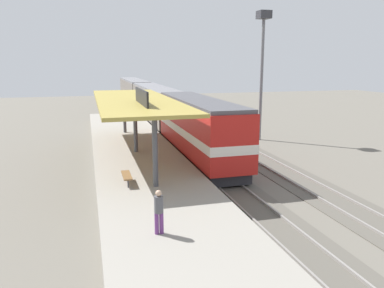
{
  "coord_description": "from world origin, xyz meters",
  "views": [
    {
      "loc": [
        -7.76,
        -26.43,
        7.17
      ],
      "look_at": [
        -1.38,
        -3.42,
        2.0
      ],
      "focal_mm": 35.2,
      "sensor_mm": 36.0,
      "label": 1
    }
  ],
  "objects_px": {
    "passenger_carriage_rear": "(134,92)",
    "light_mast": "(263,49)",
    "passenger_carriage_front": "(156,104)",
    "person_waiting": "(159,210)",
    "platform_bench": "(127,176)",
    "locomotive": "(198,129)"
  },
  "relations": [
    {
      "from": "passenger_carriage_rear",
      "to": "light_mast",
      "type": "height_order",
      "value": "light_mast"
    },
    {
      "from": "passenger_carriage_front",
      "to": "person_waiting",
      "type": "height_order",
      "value": "passenger_carriage_front"
    },
    {
      "from": "platform_bench",
      "to": "person_waiting",
      "type": "relative_size",
      "value": 0.99
    },
    {
      "from": "passenger_carriage_front",
      "to": "passenger_carriage_rear",
      "type": "relative_size",
      "value": 1.0
    },
    {
      "from": "platform_bench",
      "to": "locomotive",
      "type": "xyz_separation_m",
      "value": [
        6.0,
        6.95,
        1.07
      ]
    },
    {
      "from": "passenger_carriage_front",
      "to": "passenger_carriage_rear",
      "type": "xyz_separation_m",
      "value": [
        0.0,
        20.8,
        0.0
      ]
    },
    {
      "from": "passenger_carriage_rear",
      "to": "person_waiting",
      "type": "bearing_deg",
      "value": -95.97
    },
    {
      "from": "light_mast",
      "to": "person_waiting",
      "type": "relative_size",
      "value": 6.84
    },
    {
      "from": "platform_bench",
      "to": "locomotive",
      "type": "relative_size",
      "value": 0.12
    },
    {
      "from": "locomotive",
      "to": "person_waiting",
      "type": "xyz_separation_m",
      "value": [
        -5.45,
        -13.28,
        -0.56
      ]
    },
    {
      "from": "locomotive",
      "to": "passenger_carriage_rear",
      "type": "distance_m",
      "value": 38.8
    },
    {
      "from": "platform_bench",
      "to": "light_mast",
      "type": "distance_m",
      "value": 20.15
    },
    {
      "from": "platform_bench",
      "to": "passenger_carriage_front",
      "type": "bearing_deg",
      "value": 76.48
    },
    {
      "from": "light_mast",
      "to": "locomotive",
      "type": "bearing_deg",
      "value": -142.78
    },
    {
      "from": "locomotive",
      "to": "person_waiting",
      "type": "distance_m",
      "value": 14.37
    },
    {
      "from": "locomotive",
      "to": "person_waiting",
      "type": "height_order",
      "value": "locomotive"
    },
    {
      "from": "platform_bench",
      "to": "passenger_carriage_rear",
      "type": "bearing_deg",
      "value": 82.53
    },
    {
      "from": "platform_bench",
      "to": "passenger_carriage_front",
      "type": "height_order",
      "value": "passenger_carriage_front"
    },
    {
      "from": "locomotive",
      "to": "light_mast",
      "type": "bearing_deg",
      "value": 37.22
    },
    {
      "from": "passenger_carriage_front",
      "to": "light_mast",
      "type": "height_order",
      "value": "light_mast"
    },
    {
      "from": "passenger_carriage_rear",
      "to": "light_mast",
      "type": "relative_size",
      "value": 1.71
    },
    {
      "from": "passenger_carriage_rear",
      "to": "person_waiting",
      "type": "height_order",
      "value": "passenger_carriage_rear"
    }
  ]
}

